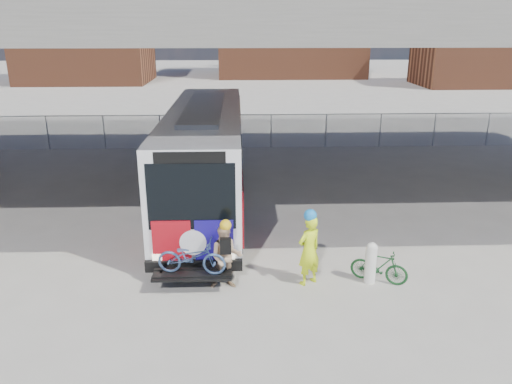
{
  "coord_description": "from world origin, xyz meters",
  "views": [
    {
      "loc": [
        -0.8,
        -14.69,
        6.49
      ],
      "look_at": [
        -0.27,
        -0.3,
        1.6
      ],
      "focal_mm": 35.0,
      "sensor_mm": 36.0,
      "label": 1
    }
  ],
  "objects_px": {
    "cyclist_tan": "(226,256)",
    "bike_parked": "(379,266)",
    "bus": "(206,149)",
    "cyclist_hivis": "(309,248)",
    "bollard": "(371,261)"
  },
  "relations": [
    {
      "from": "cyclist_hivis",
      "to": "bike_parked",
      "type": "height_order",
      "value": "cyclist_hivis"
    },
    {
      "from": "cyclist_tan",
      "to": "bike_parked",
      "type": "relative_size",
      "value": 1.25
    },
    {
      "from": "bike_parked",
      "to": "bollard",
      "type": "bearing_deg",
      "value": 115.42
    },
    {
      "from": "bus",
      "to": "bollard",
      "type": "distance_m",
      "value": 7.98
    },
    {
      "from": "bus",
      "to": "bollard",
      "type": "relative_size",
      "value": 11.44
    },
    {
      "from": "bollard",
      "to": "bike_parked",
      "type": "height_order",
      "value": "bollard"
    },
    {
      "from": "cyclist_tan",
      "to": "bike_parked",
      "type": "distance_m",
      "value": 4.02
    },
    {
      "from": "cyclist_tan",
      "to": "bike_parked",
      "type": "bearing_deg",
      "value": 0.53
    },
    {
      "from": "bike_parked",
      "to": "cyclist_tan",
      "type": "bearing_deg",
      "value": 117.24
    },
    {
      "from": "bus",
      "to": "cyclist_hivis",
      "type": "distance_m",
      "value": 7.08
    },
    {
      "from": "bollard",
      "to": "cyclist_tan",
      "type": "height_order",
      "value": "cyclist_tan"
    },
    {
      "from": "bus",
      "to": "bike_parked",
      "type": "distance_m",
      "value": 8.14
    },
    {
      "from": "cyclist_tan",
      "to": "bike_parked",
      "type": "height_order",
      "value": "cyclist_tan"
    },
    {
      "from": "cyclist_hivis",
      "to": "cyclist_tan",
      "type": "xyz_separation_m",
      "value": [
        -2.13,
        -0.13,
        -0.11
      ]
    },
    {
      "from": "bollard",
      "to": "cyclist_hivis",
      "type": "bearing_deg",
      "value": 180.0
    }
  ]
}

